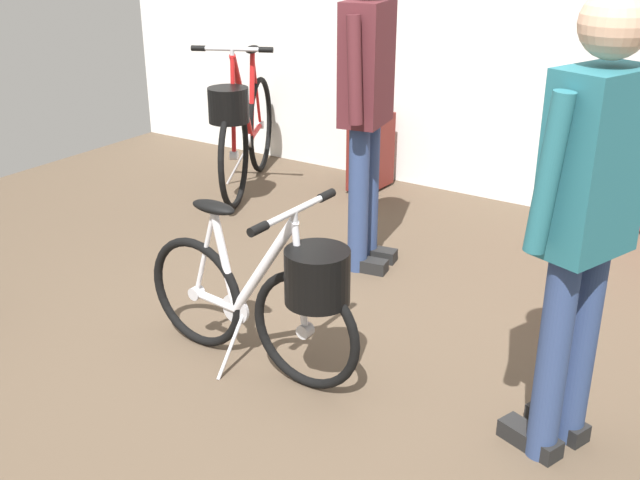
{
  "coord_description": "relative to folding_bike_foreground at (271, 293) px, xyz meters",
  "views": [
    {
      "loc": [
        1.51,
        -2.18,
        1.82
      ],
      "look_at": [
        -0.14,
        0.32,
        0.55
      ],
      "focal_mm": 43.11,
      "sensor_mm": 36.0,
      "label": 1
    }
  ],
  "objects": [
    {
      "name": "rolling_suitcase",
      "position": [
        -0.85,
        2.32,
        -0.1
      ],
      "size": [
        0.19,
        0.37,
        0.83
      ],
      "color": "maroon",
      "rests_on": "ground_plane"
    },
    {
      "name": "folding_bike_foreground",
      "position": [
        0.0,
        0.0,
        0.0
      ],
      "size": [
        1.12,
        0.53,
        0.79
      ],
      "color": "black",
      "rests_on": "ground_plane"
    },
    {
      "name": "visitor_browsing",
      "position": [
        -0.25,
        1.18,
        0.58
      ],
      "size": [
        0.31,
        0.53,
        1.67
      ],
      "color": "navy",
      "rests_on": "ground_plane"
    },
    {
      "name": "ground_plane",
      "position": [
        0.21,
        -0.07,
        -0.38
      ],
      "size": [
        7.05,
        7.05,
        0.0
      ],
      "primitive_type": "plane",
      "color": "brown"
    },
    {
      "name": "display_bike_left",
      "position": [
        -1.56,
        1.78,
        0.09
      ],
      "size": [
        0.74,
        1.4,
        1.06
      ],
      "color": "black",
      "rests_on": "ground_plane"
    },
    {
      "name": "visitor_near_wall",
      "position": [
        1.17,
        0.18,
        0.55
      ],
      "size": [
        0.35,
        0.51,
        1.63
      ],
      "color": "navy",
      "rests_on": "ground_plane"
    }
  ]
}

